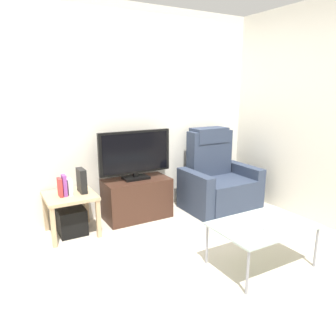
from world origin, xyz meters
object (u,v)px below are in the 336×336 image
book_leftmost (60,187)px  game_console (82,181)px  subwoofer_box (72,221)px  book_middle (64,185)px  side_table (70,201)px  television (135,154)px  cell_phone (256,227)px  book_rightmost (70,187)px  recliner_armchair (217,181)px  tv_stand (137,199)px  coffee_table (263,227)px

book_leftmost → game_console: (0.24, 0.03, 0.03)m
subwoofer_box → book_middle: size_ratio=1.27×
side_table → book_middle: book_middle is taller
television → cell_phone: (0.43, -1.64, -0.41)m
cell_phone → book_rightmost: bearing=91.7°
book_leftmost → cell_phone: size_ratio=1.36×
recliner_armchair → cell_phone: recliner_armchair is taller
book_leftmost → game_console: size_ratio=0.75×
television → cell_phone: 1.75m
book_middle → cell_phone: bearing=-49.5°
book_leftmost → book_rightmost: book_leftmost is taller
subwoofer_box → cell_phone: size_ratio=1.98×
book_middle → cell_phone: book_middle is taller
book_rightmost → book_leftmost: bearing=180.0°
tv_stand → coffee_table: bearing=-71.7°
book_middle → coffee_table: (1.42, -1.53, -0.20)m
game_console → television: bearing=5.7°
coffee_table → television: bearing=108.1°
side_table → book_rightmost: (0.00, -0.02, 0.17)m
recliner_armchair → cell_phone: bearing=-123.0°
game_console → cell_phone: game_console is taller
book_rightmost → subwoofer_box: bearing=98.4°
recliner_armchair → side_table: size_ratio=2.00×
book_middle → coffee_table: size_ratio=0.26×
book_leftmost → recliner_armchair: bearing=-3.0°
book_leftmost → coffee_table: bearing=-46.1°
side_table → book_rightmost: bearing=-81.6°
side_table → book_leftmost: 0.20m
side_table → game_console: size_ratio=1.99×
television → side_table: size_ratio=1.72×
side_table → cell_phone: (1.27, -1.56, 0.02)m
book_rightmost → television: bearing=6.7°
recliner_armchair → coffee_table: 1.54m
side_table → book_middle: bearing=-159.2°
subwoofer_box → book_middle: (-0.05, -0.02, 0.44)m
tv_stand → book_middle: 0.95m
television → subwoofer_box: bearing=-174.6°
book_rightmost → game_console: game_console is taller
book_leftmost → book_rightmost: bearing=0.0°
book_leftmost → cell_phone: book_leftmost is taller
recliner_armchair → book_middle: 2.03m
coffee_table → tv_stand: bearing=108.3°
book_leftmost → book_middle: book_middle is taller
recliner_armchair → coffee_table: (-0.60, -1.42, 0.01)m
book_middle → game_console: (0.20, 0.03, 0.02)m
recliner_armchair → book_leftmost: size_ratio=5.31×
book_middle → book_rightmost: size_ratio=1.29×
side_table → book_leftmost: (-0.10, -0.02, 0.18)m
recliner_armchair → subwoofer_box: (-1.97, 0.13, -0.22)m
cell_phone → coffee_table: bearing=-28.4°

